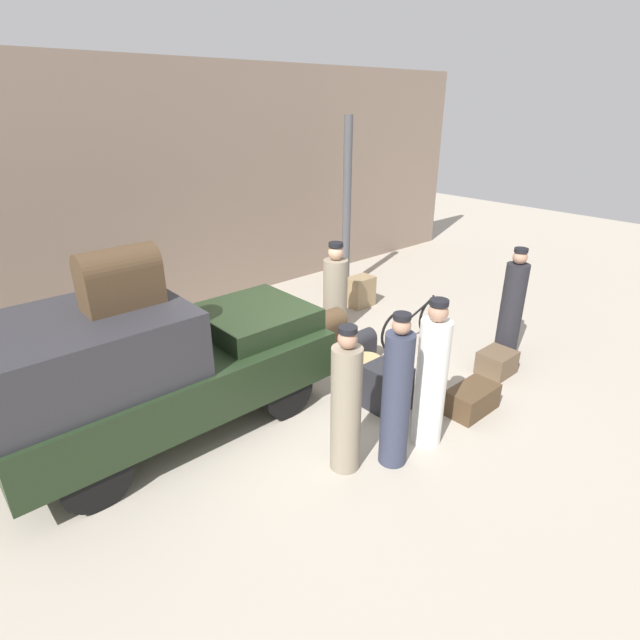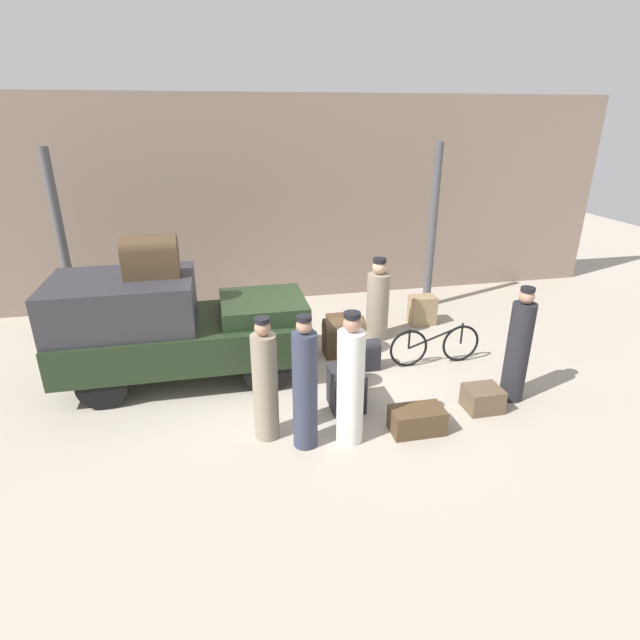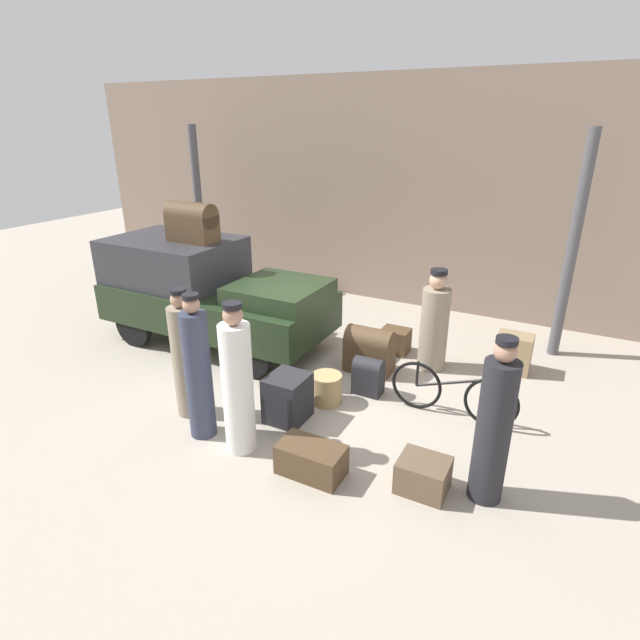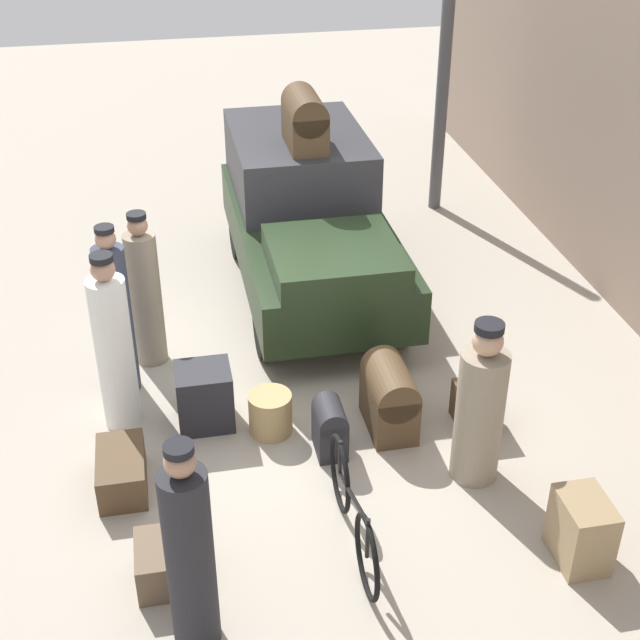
% 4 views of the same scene
% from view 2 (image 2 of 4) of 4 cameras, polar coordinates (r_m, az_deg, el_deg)
% --- Properties ---
extents(ground_plane, '(30.00, 30.00, 0.00)m').
position_cam_2_polar(ground_plane, '(8.37, -1.06, -6.65)').
color(ground_plane, '#A89E8E').
extents(station_building_facade, '(16.00, 0.15, 4.50)m').
position_cam_2_polar(station_building_facade, '(11.49, -5.16, 13.24)').
color(station_building_facade, gray).
rests_on(station_building_facade, ground).
extents(canopy_pillar_left, '(0.18, 0.18, 3.56)m').
position_cam_2_polar(canopy_pillar_left, '(10.62, -27.35, 7.51)').
color(canopy_pillar_left, '#4C4C51').
rests_on(canopy_pillar_left, ground).
extents(canopy_pillar_right, '(0.18, 0.18, 3.56)m').
position_cam_2_polar(canopy_pillar_right, '(11.23, 12.72, 10.15)').
color(canopy_pillar_right, '#4C4C51').
rests_on(canopy_pillar_right, ground).
extents(truck, '(3.92, 1.73, 1.76)m').
position_cam_2_polar(truck, '(8.36, -16.69, -0.46)').
color(truck, black).
rests_on(truck, ground).
extents(bicycle, '(1.65, 0.04, 0.73)m').
position_cam_2_polar(bicycle, '(8.91, 13.00, -2.84)').
color(bicycle, black).
rests_on(bicycle, ground).
extents(wicker_basket, '(0.42, 0.42, 0.42)m').
position_cam_2_polar(wicker_basket, '(8.08, 3.66, -6.14)').
color(wicker_basket, tan).
rests_on(wicker_basket, ground).
extents(conductor_in_dark_uniform, '(0.33, 0.33, 1.74)m').
position_cam_2_polar(conductor_in_dark_uniform, '(6.61, -6.28, -7.26)').
color(conductor_in_dark_uniform, gray).
rests_on(conductor_in_dark_uniform, ground).
extents(porter_carrying_trunk, '(0.36, 0.36, 1.84)m').
position_cam_2_polar(porter_carrying_trunk, '(6.49, 3.50, -7.30)').
color(porter_carrying_trunk, white).
rests_on(porter_carrying_trunk, ground).
extents(porter_standing_middle, '(0.32, 0.32, 1.84)m').
position_cam_2_polar(porter_standing_middle, '(6.39, -1.74, -7.73)').
color(porter_standing_middle, '#33384C').
rests_on(porter_standing_middle, ground).
extents(porter_with_bicycle, '(0.43, 0.43, 1.60)m').
position_cam_2_polar(porter_with_bicycle, '(9.63, 6.61, 1.94)').
color(porter_with_bicycle, gray).
rests_on(porter_with_bicycle, ground).
extents(porter_lifting_near_truck, '(0.35, 0.35, 1.80)m').
position_cam_2_polar(porter_lifting_near_truck, '(7.99, 21.69, -3.11)').
color(porter_lifting_near_truck, '#232328').
rests_on(porter_lifting_near_truck, ground).
extents(suitcase_black_upright, '(0.73, 0.42, 0.35)m').
position_cam_2_polar(suitcase_black_upright, '(7.12, 11.02, -11.17)').
color(suitcase_black_upright, '#4C3823').
rests_on(suitcase_black_upright, ground).
extents(suitcase_small_leather, '(0.46, 0.37, 0.41)m').
position_cam_2_polar(suitcase_small_leather, '(9.86, 2.18, -0.64)').
color(suitcase_small_leather, '#4C3823').
rests_on(suitcase_small_leather, ground).
extents(trunk_umber_medium, '(0.72, 0.42, 0.72)m').
position_cam_2_polar(trunk_umber_medium, '(9.03, 2.73, -1.78)').
color(trunk_umber_medium, '#4C3823').
rests_on(trunk_umber_medium, ground).
extents(trunk_wicker_pale, '(0.49, 0.53, 0.62)m').
position_cam_2_polar(trunk_wicker_pale, '(7.46, 3.03, -7.83)').
color(trunk_wicker_pale, '#232328').
rests_on(trunk_wicker_pale, ground).
extents(trunk_barrel_dark, '(0.41, 0.28, 0.55)m').
position_cam_2_polar(trunk_barrel_dark, '(8.57, 5.41, -3.83)').
color(trunk_barrel_dark, '#232328').
rests_on(trunk_barrel_dark, ground).
extents(trunk_large_brown, '(0.52, 0.44, 0.36)m').
position_cam_2_polar(trunk_large_brown, '(7.84, 18.08, -8.53)').
color(trunk_large_brown, brown).
rests_on(trunk_large_brown, ground).
extents(suitcase_tan_flat, '(0.52, 0.37, 0.60)m').
position_cam_2_polar(suitcase_tan_flat, '(10.59, 11.60, 1.12)').
color(suitcase_tan_flat, '#937A56').
rests_on(suitcase_tan_flat, ground).
extents(trunk_on_truck_roof, '(0.82, 0.42, 0.65)m').
position_cam_2_polar(trunk_on_truck_roof, '(8.02, -18.84, 6.95)').
color(trunk_on_truck_roof, '#4C3823').
rests_on(trunk_on_truck_roof, truck).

